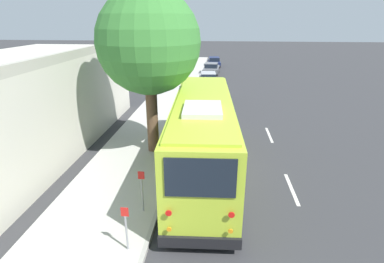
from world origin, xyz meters
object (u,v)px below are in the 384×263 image
(parked_sedan_black, at_px, (207,97))
(parked_sedan_gray, at_px, (211,69))
(sign_post_near, at_px, (126,228))
(shuttle_bus, at_px, (203,132))
(parked_sedan_silver, at_px, (208,79))
(street_tree, at_px, (149,35))
(parked_sedan_navy, at_px, (214,62))
(sign_post_far, at_px, (142,191))

(parked_sedan_black, relative_size, parked_sedan_gray, 0.99)
(parked_sedan_gray, height_order, sign_post_near, sign_post_near)
(shuttle_bus, height_order, sign_post_near, shuttle_bus)
(shuttle_bus, height_order, parked_sedan_gray, shuttle_bus)
(parked_sedan_silver, distance_m, street_tree, 17.52)
(parked_sedan_gray, bearing_deg, street_tree, 177.71)
(sign_post_near, bearing_deg, parked_sedan_navy, -2.78)
(sign_post_far, bearing_deg, sign_post_near, 180.00)
(street_tree, xyz_separation_m, sign_post_near, (-7.15, -0.71, -4.87))
(parked_sedan_navy, bearing_deg, parked_sedan_silver, 174.58)
(street_tree, bearing_deg, sign_post_far, -172.30)
(parked_sedan_gray, xyz_separation_m, sign_post_near, (-30.27, 1.58, 0.27))
(shuttle_bus, bearing_deg, sign_post_far, 148.36)
(parked_sedan_black, bearing_deg, street_tree, 167.00)
(parked_sedan_navy, distance_m, sign_post_near, 36.64)
(street_tree, bearing_deg, parked_sedan_navy, -4.83)
(shuttle_bus, relative_size, parked_sedan_silver, 2.24)
(sign_post_far, bearing_deg, parked_sedan_navy, -2.93)
(parked_sedan_silver, relative_size, parked_sedan_gray, 1.10)
(parked_sedan_silver, distance_m, parked_sedan_gray, 6.51)
(shuttle_bus, height_order, sign_post_far, shuttle_bus)
(parked_sedan_gray, height_order, parked_sedan_navy, parked_sedan_gray)
(shuttle_bus, xyz_separation_m, parked_sedan_black, (11.34, 0.25, -1.32))
(parked_sedan_gray, distance_m, street_tree, 23.79)
(parked_sedan_black, xyz_separation_m, parked_sedan_silver, (7.19, 0.19, 0.02))
(parked_sedan_silver, height_order, sign_post_near, sign_post_near)
(sign_post_far, bearing_deg, parked_sedan_black, -6.31)
(parked_sedan_silver, height_order, parked_sedan_navy, parked_sedan_silver)
(parked_sedan_gray, bearing_deg, sign_post_near, -179.61)
(parked_sedan_black, distance_m, sign_post_far, 14.78)
(shuttle_bus, relative_size, sign_post_near, 7.34)
(parked_sedan_silver, relative_size, sign_post_far, 3.05)
(parked_sedan_black, bearing_deg, sign_post_far, 174.63)
(parked_sedan_black, relative_size, parked_sedan_navy, 0.95)
(parked_sedan_black, height_order, sign_post_far, sign_post_far)
(shuttle_bus, relative_size, parked_sedan_gray, 2.47)
(parked_sedan_silver, relative_size, parked_sedan_navy, 1.06)
(parked_sedan_black, bearing_deg, shuttle_bus, -177.78)
(parked_sedan_gray, height_order, street_tree, street_tree)
(shuttle_bus, bearing_deg, sign_post_near, 157.88)
(parked_sedan_navy, distance_m, sign_post_far, 34.77)
(parked_sedan_silver, bearing_deg, street_tree, 168.20)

